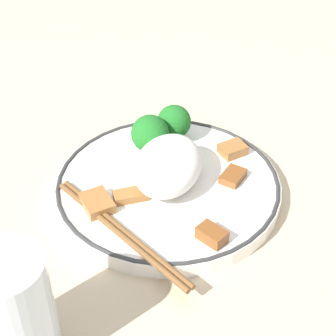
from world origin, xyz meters
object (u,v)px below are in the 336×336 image
(drinking_glass, at_px, (13,312))
(chopsticks, at_px, (121,232))
(broccoli_back_center, at_px, (150,134))
(broccoli_back_left, at_px, (174,122))
(plate, at_px, (168,186))

(drinking_glass, bearing_deg, chopsticks, -15.96)
(drinking_glass, bearing_deg, broccoli_back_center, -6.19)
(broccoli_back_left, bearing_deg, plate, -170.01)
(plate, bearing_deg, drinking_glass, 164.41)
(broccoli_back_left, relative_size, chopsticks, 0.26)
(chopsticks, height_order, drinking_glass, drinking_glass)
(broccoli_back_left, height_order, drinking_glass, drinking_glass)
(broccoli_back_center, relative_size, chopsticks, 0.29)
(chopsticks, distance_m, drinking_glass, 0.15)
(chopsticks, bearing_deg, plate, -15.00)
(drinking_glass, bearing_deg, plate, -15.59)
(broccoli_back_center, bearing_deg, broccoli_back_left, -30.07)
(plate, distance_m, drinking_glass, 0.24)
(broccoli_back_center, height_order, chopsticks, broccoli_back_center)
(plate, xyz_separation_m, broccoli_back_left, (0.08, 0.01, 0.03))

